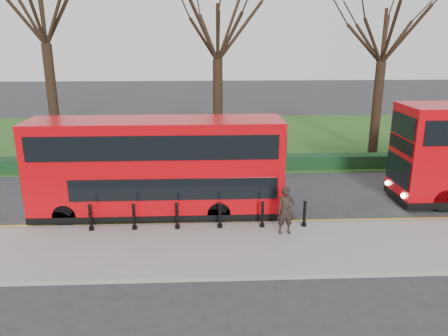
{
  "coord_description": "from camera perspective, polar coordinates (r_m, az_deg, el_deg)",
  "views": [
    {
      "loc": [
        1.15,
        -16.87,
        7.22
      ],
      "look_at": [
        1.95,
        0.5,
        2.0
      ],
      "focal_mm": 35.0,
      "sensor_mm": 36.0,
      "label": 1
    }
  ],
  "objects": [
    {
      "name": "pavement",
      "position": [
        15.65,
        -6.66,
        -10.59
      ],
      "size": [
        60.0,
        4.0,
        0.15
      ],
      "primitive_type": "cube",
      "color": "gray",
      "rests_on": "ground"
    },
    {
      "name": "kerb",
      "position": [
        17.45,
        -6.23,
        -7.58
      ],
      "size": [
        60.0,
        0.25,
        0.16
      ],
      "primitive_type": "cube",
      "color": "slate",
      "rests_on": "ground"
    },
    {
      "name": "ground",
      "position": [
        18.39,
        -6.04,
        -6.51
      ],
      "size": [
        120.0,
        120.0,
        0.0
      ],
      "primitive_type": "plane",
      "color": "#28282B",
      "rests_on": "ground"
    },
    {
      "name": "bollard_row",
      "position": [
        16.86,
        -3.34,
        -6.26
      ],
      "size": [
        8.36,
        0.15,
        1.0
      ],
      "color": "black",
      "rests_on": "pavement"
    },
    {
      "name": "tree_left",
      "position": [
        28.45,
        -22.72,
        19.3
      ],
      "size": [
        8.01,
        8.01,
        12.52
      ],
      "color": "black",
      "rests_on": "ground"
    },
    {
      "name": "hedge",
      "position": [
        24.66,
        -5.19,
        0.59
      ],
      "size": [
        60.0,
        0.9,
        0.8
      ],
      "primitive_type": "cube",
      "color": "black",
      "rests_on": "ground"
    },
    {
      "name": "pedestrian",
      "position": [
        16.41,
        8.08,
        -5.5
      ],
      "size": [
        0.71,
        0.51,
        1.83
      ],
      "primitive_type": "imported",
      "rotation": [
        0.0,
        0.0,
        0.11
      ],
      "color": "black",
      "rests_on": "pavement"
    },
    {
      "name": "yellow_line_outer",
      "position": [
        17.75,
        -6.17,
        -7.38
      ],
      "size": [
        60.0,
        0.1,
        0.01
      ],
      "primitive_type": "cube",
      "color": "yellow",
      "rests_on": "ground"
    },
    {
      "name": "bus_lead",
      "position": [
        18.14,
        -8.74,
        -0.05
      ],
      "size": [
        10.24,
        2.35,
        4.07
      ],
      "color": "#BC050B",
      "rests_on": "ground"
    },
    {
      "name": "tree_mid",
      "position": [
        26.89,
        -0.85,
        18.11
      ],
      "size": [
        6.94,
        6.94,
        10.84
      ],
      "color": "black",
      "rests_on": "ground"
    },
    {
      "name": "grass_verge",
      "position": [
        32.7,
        -4.58,
        3.95
      ],
      "size": [
        60.0,
        18.0,
        0.06
      ],
      "primitive_type": "cube",
      "color": "#234717",
      "rests_on": "ground"
    },
    {
      "name": "tree_right",
      "position": [
        28.98,
        20.24,
        16.64
      ],
      "size": [
        6.77,
        6.77,
        10.57
      ],
      "color": "black",
      "rests_on": "ground"
    },
    {
      "name": "yellow_line_inner",
      "position": [
        17.93,
        -6.13,
        -7.12
      ],
      "size": [
        60.0,
        0.1,
        0.01
      ],
      "primitive_type": "cube",
      "color": "yellow",
      "rests_on": "ground"
    }
  ]
}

